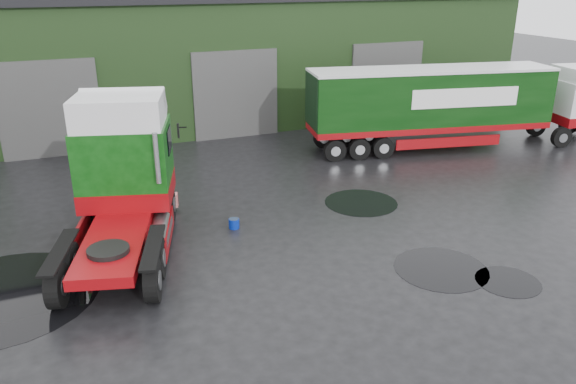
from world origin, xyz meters
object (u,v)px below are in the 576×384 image
(tree_back_a, at_px, (40,14))
(wash_bucket, at_px, (234,224))
(warehouse, at_px, (202,53))
(hero_tractor, at_px, (115,186))
(lorry_right, at_px, (429,109))
(tree_back_b, at_px, (274,23))

(tree_back_a, bearing_deg, wash_bucket, -79.33)
(warehouse, height_order, wash_bucket, warehouse)
(hero_tractor, xyz_separation_m, lorry_right, (13.62, 5.38, -0.30))
(hero_tractor, bearing_deg, warehouse, 83.94)
(wash_bucket, height_order, tree_back_b, tree_back_b)
(hero_tractor, bearing_deg, lorry_right, 37.14)
(warehouse, distance_m, tree_back_b, 12.82)
(warehouse, bearing_deg, wash_bucket, -101.29)
(warehouse, distance_m, hero_tractor, 17.66)
(warehouse, xyz_separation_m, wash_bucket, (-3.15, -15.76, -3.01))
(tree_back_a, bearing_deg, hero_tractor, -86.75)
(warehouse, height_order, lorry_right, warehouse)
(hero_tractor, relative_size, wash_bucket, 21.05)
(tree_back_a, bearing_deg, warehouse, -51.34)
(tree_back_b, bearing_deg, tree_back_a, 180.00)
(lorry_right, relative_size, wash_bucket, 42.56)
(warehouse, xyz_separation_m, lorry_right, (7.12, -11.00, -1.38))
(lorry_right, bearing_deg, hero_tractor, -57.30)
(lorry_right, bearing_deg, warehouse, -135.93)
(warehouse, height_order, hero_tractor, warehouse)
(wash_bucket, relative_size, tree_back_b, 0.04)
(hero_tractor, xyz_separation_m, tree_back_b, (14.50, 26.38, 1.68))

